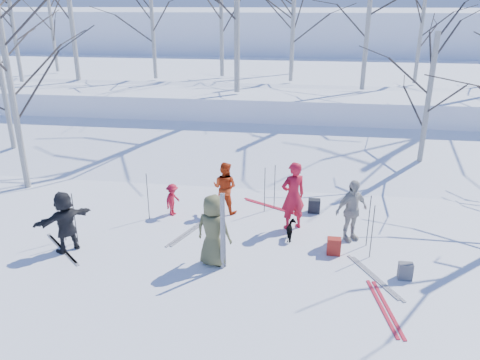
% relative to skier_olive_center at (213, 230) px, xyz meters
% --- Properties ---
extents(ground, '(120.00, 120.00, 0.00)m').
position_rel_skier_olive_center_xyz_m(ground, '(0.31, 0.57, -0.85)').
color(ground, white).
rests_on(ground, ground).
extents(snow_ramp, '(70.00, 9.49, 4.12)m').
position_rel_skier_olive_center_xyz_m(snow_ramp, '(0.31, 7.57, -0.70)').
color(snow_ramp, white).
rests_on(snow_ramp, ground).
extents(snow_plateau, '(70.00, 18.00, 2.20)m').
position_rel_skier_olive_center_xyz_m(snow_plateau, '(0.31, 17.57, 0.15)').
color(snow_plateau, white).
rests_on(snow_plateau, ground).
extents(far_hill, '(90.00, 30.00, 6.00)m').
position_rel_skier_olive_center_xyz_m(far_hill, '(0.31, 38.57, 1.15)').
color(far_hill, white).
rests_on(far_hill, ground).
extents(skier_olive_center, '(0.93, 0.72, 1.69)m').
position_rel_skier_olive_center_xyz_m(skier_olive_center, '(0.00, 0.00, 0.00)').
color(skier_olive_center, brown).
rests_on(skier_olive_center, ground).
extents(skier_red_north, '(0.80, 0.70, 1.85)m').
position_rel_skier_olive_center_xyz_m(skier_red_north, '(1.71, 2.09, 0.08)').
color(skier_red_north, '#AF1025').
rests_on(skier_red_north, ground).
extents(skier_redor_behind, '(0.85, 0.74, 1.50)m').
position_rel_skier_olive_center_xyz_m(skier_redor_behind, '(-0.23, 2.85, -0.10)').
color(skier_redor_behind, red).
rests_on(skier_redor_behind, ground).
extents(skier_red_seated, '(0.50, 0.67, 0.93)m').
position_rel_skier_olive_center_xyz_m(skier_red_seated, '(-1.65, 2.43, -0.38)').
color(skier_red_seated, '#AF1025').
rests_on(skier_red_seated, ground).
extents(skier_cream_east, '(1.00, 0.85, 1.60)m').
position_rel_skier_olive_center_xyz_m(skier_cream_east, '(3.18, 1.64, -0.05)').
color(skier_cream_east, beige).
rests_on(skier_cream_east, ground).
extents(skier_grey_west, '(1.25, 1.38, 1.52)m').
position_rel_skier_olive_center_xyz_m(skier_grey_west, '(-3.62, 0.11, -0.09)').
color(skier_grey_west, black).
rests_on(skier_grey_west, ground).
extents(dog, '(0.31, 0.59, 0.48)m').
position_rel_skier_olive_center_xyz_m(dog, '(1.72, 1.43, -0.61)').
color(dog, black).
rests_on(dog, ground).
extents(upright_ski_left, '(0.11, 0.17, 1.90)m').
position_rel_skier_olive_center_xyz_m(upright_ski_left, '(0.25, -0.25, 0.10)').
color(upright_ski_left, silver).
rests_on(upright_ski_left, ground).
extents(upright_ski_right, '(0.09, 0.23, 1.89)m').
position_rel_skier_olive_center_xyz_m(upright_ski_right, '(0.28, -0.20, 0.10)').
color(upright_ski_right, silver).
rests_on(upright_ski_right, ground).
extents(ski_pair_a, '(0.86, 1.97, 0.02)m').
position_rel_skier_olive_center_xyz_m(ski_pair_a, '(3.67, -1.20, -0.84)').
color(ski_pair_a, '#B61A2E').
rests_on(ski_pair_a, ground).
extents(ski_pair_b, '(1.45, 2.03, 0.02)m').
position_rel_skier_olive_center_xyz_m(ski_pair_b, '(-0.93, 1.48, -0.84)').
color(ski_pair_b, silver).
rests_on(ski_pair_b, ground).
extents(ski_pair_c, '(2.09, 2.10, 0.02)m').
position_rel_skier_olive_center_xyz_m(ski_pair_c, '(-3.80, 0.12, -0.84)').
color(ski_pair_c, silver).
rests_on(ski_pair_c, ground).
extents(ski_pair_d, '(1.80, 2.07, 0.02)m').
position_rel_skier_olive_center_xyz_m(ski_pair_d, '(1.06, 3.37, -0.84)').
color(ski_pair_d, '#B61A2E').
rests_on(ski_pair_d, ground).
extents(ski_pair_e, '(1.77, 2.07, 0.02)m').
position_rel_skier_olive_center_xyz_m(ski_pair_e, '(3.61, -0.09, -0.84)').
color(ski_pair_e, silver).
rests_on(ski_pair_e, ground).
extents(ski_pole_a, '(0.02, 0.02, 1.34)m').
position_rel_skier_olive_center_xyz_m(ski_pole_a, '(-3.54, 0.22, -0.18)').
color(ski_pole_a, black).
rests_on(ski_pole_a, ground).
extents(ski_pole_b, '(0.02, 0.02, 1.34)m').
position_rel_skier_olive_center_xyz_m(ski_pole_b, '(3.60, 0.80, -0.18)').
color(ski_pole_b, black).
rests_on(ski_pole_b, ground).
extents(ski_pole_c, '(0.02, 0.02, 1.34)m').
position_rel_skier_olive_center_xyz_m(ski_pole_c, '(-3.94, 0.57, -0.18)').
color(ski_pole_c, black).
rests_on(ski_pole_c, ground).
extents(ski_pole_d, '(0.02, 0.02, 1.34)m').
position_rel_skier_olive_center_xyz_m(ski_pole_d, '(1.15, 3.27, -0.18)').
color(ski_pole_d, black).
rests_on(ski_pole_d, ground).
extents(ski_pole_e, '(0.02, 0.02, 1.34)m').
position_rel_skier_olive_center_xyz_m(ski_pole_e, '(3.58, 1.37, -0.18)').
color(ski_pole_e, black).
rests_on(ski_pole_e, ground).
extents(ski_pole_f, '(0.02, 0.02, 1.34)m').
position_rel_skier_olive_center_xyz_m(ski_pole_f, '(-2.25, 2.09, -0.18)').
color(ski_pole_f, black).
rests_on(ski_pole_f, ground).
extents(ski_pole_g, '(0.02, 0.02, 1.34)m').
position_rel_skier_olive_center_xyz_m(ski_pole_g, '(0.89, 3.01, -0.18)').
color(ski_pole_g, black).
rests_on(ski_pole_g, ground).
extents(ski_pole_h, '(0.02, 0.02, 1.34)m').
position_rel_skier_olive_center_xyz_m(ski_pole_h, '(-3.58, 0.48, -0.18)').
color(ski_pole_h, black).
rests_on(ski_pole_h, ground).
extents(backpack_red, '(0.32, 0.22, 0.42)m').
position_rel_skier_olive_center_xyz_m(backpack_red, '(2.76, 0.82, -0.64)').
color(backpack_red, maroon).
rests_on(backpack_red, ground).
extents(backpack_grey, '(0.30, 0.20, 0.38)m').
position_rel_skier_olive_center_xyz_m(backpack_grey, '(4.25, -0.04, -0.66)').
color(backpack_grey, '#525459').
rests_on(backpack_grey, ground).
extents(backpack_dark, '(0.34, 0.24, 0.40)m').
position_rel_skier_olive_center_xyz_m(backpack_dark, '(2.30, 3.16, -0.65)').
color(backpack_dark, black).
rests_on(backpack_dark, ground).
extents(birch_plateau_a, '(3.67, 3.67, 4.39)m').
position_rel_skier_olive_center_xyz_m(birch_plateau_a, '(-11.29, 14.48, 3.55)').
color(birch_plateau_a, silver).
rests_on(birch_plateau_a, snow_plateau).
extents(birch_plateau_d, '(3.99, 3.99, 4.84)m').
position_rel_skier_olive_center_xyz_m(birch_plateau_d, '(1.14, 12.98, 3.77)').
color(birch_plateau_d, silver).
rests_on(birch_plateau_d, snow_plateau).
extents(birch_plateau_f, '(3.60, 3.60, 4.28)m').
position_rel_skier_olive_center_xyz_m(birch_plateau_f, '(6.76, 13.18, 3.49)').
color(birch_plateau_f, silver).
rests_on(birch_plateau_f, snow_plateau).
extents(birch_plateau_g, '(4.49, 4.49, 5.55)m').
position_rel_skier_olive_center_xyz_m(birch_plateau_g, '(1.07, 16.02, 4.13)').
color(birch_plateau_g, silver).
rests_on(birch_plateau_g, snow_plateau).
extents(birch_plateau_h, '(4.74, 4.74, 5.92)m').
position_rel_skier_olive_center_xyz_m(birch_plateau_h, '(4.23, 11.13, 4.31)').
color(birch_plateau_h, silver).
rests_on(birch_plateau_h, snow_plateau).
extents(birch_plateau_i, '(4.21, 4.21, 5.15)m').
position_rel_skier_olive_center_xyz_m(birch_plateau_i, '(-11.14, 10.92, 3.93)').
color(birch_plateau_i, silver).
rests_on(birch_plateau_i, snow_plateau).
extents(birch_plateau_k, '(3.93, 3.93, 4.76)m').
position_rel_skier_olive_center_xyz_m(birch_plateau_k, '(-5.36, 12.86, 3.73)').
color(birch_plateau_k, silver).
rests_on(birch_plateau_k, snow_plateau).
extents(birch_plateau_l, '(4.56, 4.56, 5.66)m').
position_rel_skier_olive_center_xyz_m(birch_plateau_l, '(-2.32, 14.11, 4.18)').
color(birch_plateau_l, silver).
rests_on(birch_plateau_l, snow_plateau).
extents(birch_edge_a, '(4.97, 4.97, 6.25)m').
position_rel_skier_olive_center_xyz_m(birch_edge_a, '(-6.95, 3.83, 2.28)').
color(birch_edge_a, silver).
rests_on(birch_edge_a, ground).
extents(birch_edge_d, '(4.43, 4.43, 5.47)m').
position_rel_skier_olive_center_xyz_m(birch_edge_d, '(-8.95, 6.33, 1.89)').
color(birch_edge_d, silver).
rests_on(birch_edge_d, ground).
extents(birch_edge_e, '(3.97, 3.97, 4.82)m').
position_rel_skier_olive_center_xyz_m(birch_edge_e, '(5.86, 6.62, 1.56)').
color(birch_edge_e, silver).
rests_on(birch_edge_e, ground).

